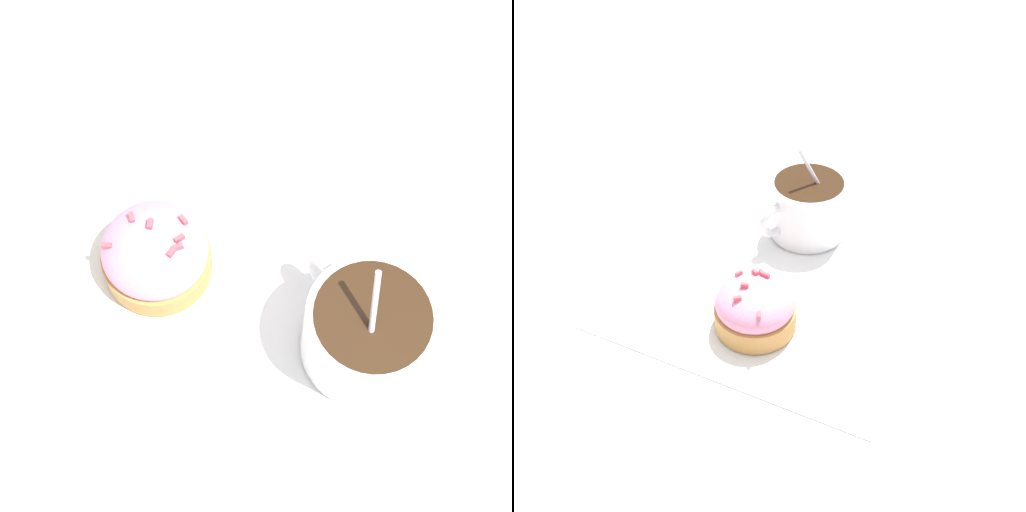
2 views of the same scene
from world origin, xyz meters
The scene contains 4 objects.
ground_plane centered at (0.00, 0.00, 0.00)m, with size 3.00×3.00×0.00m, color silver.
paper_napkin centered at (0.00, 0.00, 0.00)m, with size 0.31×0.30×0.00m.
coffee_cup centered at (0.08, 0.00, 0.04)m, with size 0.10×0.09×0.11m.
frosted_pastry centered at (-0.08, -0.01, 0.03)m, with size 0.08×0.08×0.05m.
Camera 1 is at (0.09, -0.20, 0.57)m, focal length 60.00 mm.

